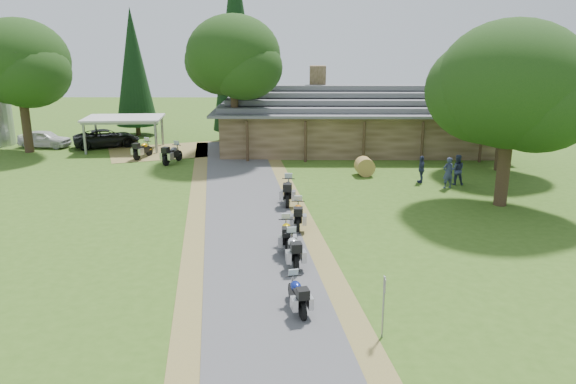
{
  "coord_description": "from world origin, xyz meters",
  "views": [
    {
      "loc": [
        1.15,
        -18.42,
        8.55
      ],
      "look_at": [
        0.92,
        6.12,
        1.6
      ],
      "focal_mm": 35.0,
      "sensor_mm": 36.0,
      "label": 1
    }
  ],
  "objects_px": {
    "car_dark_suv": "(106,134)",
    "motorcycle_row_b": "(293,248)",
    "motorcycle_row_c": "(287,233)",
    "motorcycle_carport_a": "(143,149)",
    "car_white_sedan": "(44,137)",
    "motorcycle_carport_b": "(172,153)",
    "motorcycle_row_d": "(298,213)",
    "motorcycle_row_a": "(297,293)",
    "hay_bale": "(365,166)",
    "lodge": "(357,117)",
    "carport": "(125,133)",
    "motorcycle_row_e": "(288,190)"
  },
  "relations": [
    {
      "from": "car_dark_suv",
      "to": "motorcycle_row_b",
      "type": "bearing_deg",
      "value": -172.07
    },
    {
      "from": "motorcycle_row_b",
      "to": "motorcycle_row_c",
      "type": "relative_size",
      "value": 0.98
    },
    {
      "from": "motorcycle_carport_a",
      "to": "car_white_sedan",
      "type": "bearing_deg",
      "value": 84.58
    },
    {
      "from": "car_white_sedan",
      "to": "motorcycle_carport_b",
      "type": "bearing_deg",
      "value": -109.05
    },
    {
      "from": "motorcycle_row_c",
      "to": "motorcycle_row_d",
      "type": "relative_size",
      "value": 1.01
    },
    {
      "from": "motorcycle_row_a",
      "to": "hay_bale",
      "type": "bearing_deg",
      "value": -27.9
    },
    {
      "from": "motorcycle_row_c",
      "to": "motorcycle_row_b",
      "type": "bearing_deg",
      "value": -173.29
    },
    {
      "from": "car_dark_suv",
      "to": "motorcycle_row_c",
      "type": "relative_size",
      "value": 2.77
    },
    {
      "from": "car_white_sedan",
      "to": "motorcycle_carport_a",
      "type": "xyz_separation_m",
      "value": [
        8.66,
        -3.85,
        -0.16
      ]
    },
    {
      "from": "motorcycle_carport_b",
      "to": "car_white_sedan",
      "type": "bearing_deg",
      "value": 83.72
    },
    {
      "from": "lodge",
      "to": "car_white_sedan",
      "type": "distance_m",
      "value": 24.23
    },
    {
      "from": "carport",
      "to": "motorcycle_carport_b",
      "type": "xyz_separation_m",
      "value": [
        4.56,
        -4.7,
        -0.53
      ]
    },
    {
      "from": "carport",
      "to": "motorcycle_row_d",
      "type": "height_order",
      "value": "carport"
    },
    {
      "from": "car_white_sedan",
      "to": "car_dark_suv",
      "type": "height_order",
      "value": "car_dark_suv"
    },
    {
      "from": "car_dark_suv",
      "to": "motorcycle_row_c",
      "type": "distance_m",
      "value": 25.79
    },
    {
      "from": "motorcycle_row_a",
      "to": "motorcycle_carport_a",
      "type": "height_order",
      "value": "motorcycle_carport_a"
    },
    {
      "from": "lodge",
      "to": "hay_bale",
      "type": "xyz_separation_m",
      "value": [
        -0.39,
        -8.35,
        -1.88
      ]
    },
    {
      "from": "lodge",
      "to": "motorcycle_row_b",
      "type": "xyz_separation_m",
      "value": [
        -4.83,
        -22.42,
        -1.79
      ]
    },
    {
      "from": "car_white_sedan",
      "to": "motorcycle_row_b",
      "type": "height_order",
      "value": "car_white_sedan"
    },
    {
      "from": "car_white_sedan",
      "to": "car_dark_suv",
      "type": "distance_m",
      "value": 4.77
    },
    {
      "from": "car_dark_suv",
      "to": "motorcycle_row_a",
      "type": "bearing_deg",
      "value": -175.57
    },
    {
      "from": "carport",
      "to": "motorcycle_carport_b",
      "type": "bearing_deg",
      "value": -50.39
    },
    {
      "from": "car_white_sedan",
      "to": "motorcycle_row_c",
      "type": "xyz_separation_m",
      "value": [
        19.06,
        -21.2,
        -0.18
      ]
    },
    {
      "from": "motorcycle_row_a",
      "to": "motorcycle_row_b",
      "type": "relative_size",
      "value": 0.9
    },
    {
      "from": "car_white_sedan",
      "to": "motorcycle_row_c",
      "type": "bearing_deg",
      "value": -130.99
    },
    {
      "from": "carport",
      "to": "car_dark_suv",
      "type": "relative_size",
      "value": 1.06
    },
    {
      "from": "car_white_sedan",
      "to": "motorcycle_row_a",
      "type": "height_order",
      "value": "car_white_sedan"
    },
    {
      "from": "motorcycle_row_b",
      "to": "motorcycle_carport_b",
      "type": "relative_size",
      "value": 0.92
    },
    {
      "from": "lodge",
      "to": "motorcycle_row_b",
      "type": "distance_m",
      "value": 23.01
    },
    {
      "from": "carport",
      "to": "motorcycle_row_d",
      "type": "xyz_separation_m",
      "value": [
        13.04,
        -17.81,
        -0.58
      ]
    },
    {
      "from": "carport",
      "to": "motorcycle_row_b",
      "type": "height_order",
      "value": "carport"
    },
    {
      "from": "carport",
      "to": "motorcycle_row_b",
      "type": "xyz_separation_m",
      "value": [
        12.83,
        -22.1,
        -0.58
      ]
    },
    {
      "from": "lodge",
      "to": "car_dark_suv",
      "type": "distance_m",
      "value": 19.48
    },
    {
      "from": "motorcycle_row_c",
      "to": "car_dark_suv",
      "type": "bearing_deg",
      "value": 30.58
    },
    {
      "from": "motorcycle_carport_a",
      "to": "carport",
      "type": "bearing_deg",
      "value": 53.0
    },
    {
      "from": "motorcycle_row_c",
      "to": "carport",
      "type": "bearing_deg",
      "value": 28.4
    },
    {
      "from": "car_dark_suv",
      "to": "motorcycle_carport_b",
      "type": "distance_m",
      "value": 8.51
    },
    {
      "from": "motorcycle_row_a",
      "to": "motorcycle_carport_a",
      "type": "xyz_separation_m",
      "value": [
        -10.81,
        22.67,
        0.09
      ]
    },
    {
      "from": "motorcycle_row_d",
      "to": "motorcycle_carport_a",
      "type": "bearing_deg",
      "value": 36.92
    },
    {
      "from": "motorcycle_row_a",
      "to": "motorcycle_row_c",
      "type": "bearing_deg",
      "value": -9.91
    },
    {
      "from": "car_dark_suv",
      "to": "hay_bale",
      "type": "height_order",
      "value": "car_dark_suv"
    },
    {
      "from": "carport",
      "to": "motorcycle_row_d",
      "type": "relative_size",
      "value": 2.96
    },
    {
      "from": "motorcycle_row_d",
      "to": "motorcycle_carport_a",
      "type": "xyz_separation_m",
      "value": [
        -10.9,
        14.69,
        0.02
      ]
    },
    {
      "from": "motorcycle_row_a",
      "to": "motorcycle_row_d",
      "type": "distance_m",
      "value": 7.98
    },
    {
      "from": "lodge",
      "to": "motorcycle_carport_b",
      "type": "xyz_separation_m",
      "value": [
        -13.09,
        -5.02,
        -1.74
      ]
    },
    {
      "from": "carport",
      "to": "motorcycle_row_c",
      "type": "distance_m",
      "value": 24.01
    },
    {
      "from": "car_dark_suv",
      "to": "motorcycle_row_c",
      "type": "xyz_separation_m",
      "value": [
        14.3,
        -21.46,
        -0.37
      ]
    },
    {
      "from": "motorcycle_row_d",
      "to": "motorcycle_row_e",
      "type": "xyz_separation_m",
      "value": [
        -0.49,
        3.75,
        0.06
      ]
    },
    {
      "from": "motorcycle_row_a",
      "to": "motorcycle_row_e",
      "type": "height_order",
      "value": "motorcycle_row_e"
    },
    {
      "from": "motorcycle_carport_b",
      "to": "motorcycle_row_d",
      "type": "bearing_deg",
      "value": -127.3
    }
  ]
}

